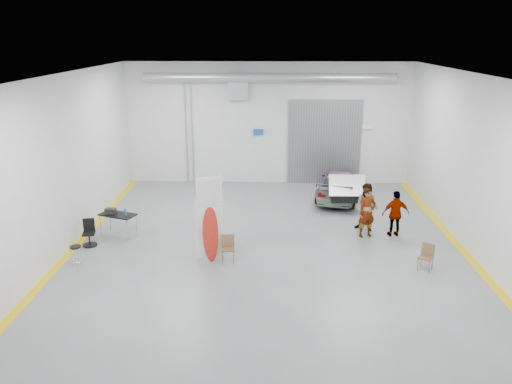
{
  "coord_description": "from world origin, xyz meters",
  "views": [
    {
      "loc": [
        0.03,
        -16.53,
        7.25
      ],
      "look_at": [
        -0.45,
        1.56,
        1.5
      ],
      "focal_mm": 35.0,
      "sensor_mm": 36.0,
      "label": 1
    }
  ],
  "objects_px": {
    "person_b": "(367,207)",
    "person_c": "(396,214)",
    "office_chair": "(90,234)",
    "work_table": "(116,214)",
    "folding_chair_far": "(425,262)",
    "sedan_car": "(340,185)",
    "folding_chair_near": "(228,254)",
    "surfboard_display": "(208,226)",
    "person_a": "(367,212)",
    "shop_stool": "(76,256)"
  },
  "relations": [
    {
      "from": "folding_chair_near",
      "to": "shop_stool",
      "type": "xyz_separation_m",
      "value": [
        -4.89,
        -0.48,
        0.08
      ]
    },
    {
      "from": "sedan_car",
      "to": "shop_stool",
      "type": "bearing_deg",
      "value": 52.19
    },
    {
      "from": "person_c",
      "to": "folding_chair_far",
      "type": "relative_size",
      "value": 2.05
    },
    {
      "from": "folding_chair_far",
      "to": "work_table",
      "type": "relative_size",
      "value": 0.58
    },
    {
      "from": "surfboard_display",
      "to": "folding_chair_near",
      "type": "relative_size",
      "value": 3.41
    },
    {
      "from": "sedan_car",
      "to": "person_c",
      "type": "xyz_separation_m",
      "value": [
        1.47,
        -4.5,
        0.24
      ]
    },
    {
      "from": "surfboard_display",
      "to": "office_chair",
      "type": "xyz_separation_m",
      "value": [
        -4.41,
        1.16,
        -0.83
      ]
    },
    {
      "from": "folding_chair_near",
      "to": "shop_stool",
      "type": "height_order",
      "value": "folding_chair_near"
    },
    {
      "from": "person_a",
      "to": "folding_chair_near",
      "type": "height_order",
      "value": "person_a"
    },
    {
      "from": "person_c",
      "to": "surfboard_display",
      "type": "distance_m",
      "value": 7.1
    },
    {
      "from": "person_a",
      "to": "folding_chair_far",
      "type": "bearing_deg",
      "value": -82.17
    },
    {
      "from": "person_c",
      "to": "folding_chair_far",
      "type": "height_order",
      "value": "person_c"
    },
    {
      "from": "work_table",
      "to": "shop_stool",
      "type": "bearing_deg",
      "value": -101.1
    },
    {
      "from": "person_b",
      "to": "surfboard_display",
      "type": "xyz_separation_m",
      "value": [
        -5.73,
        -2.86,
        0.31
      ]
    },
    {
      "from": "sedan_car",
      "to": "folding_chair_near",
      "type": "xyz_separation_m",
      "value": [
        -4.59,
        -6.92,
        -0.36
      ]
    },
    {
      "from": "sedan_car",
      "to": "surfboard_display",
      "type": "bearing_deg",
      "value": 66.71
    },
    {
      "from": "office_chair",
      "to": "folding_chair_near",
      "type": "bearing_deg",
      "value": -25.37
    },
    {
      "from": "surfboard_display",
      "to": "shop_stool",
      "type": "xyz_separation_m",
      "value": [
        -4.25,
        -0.58,
        -0.89
      ]
    },
    {
      "from": "person_c",
      "to": "work_table",
      "type": "xyz_separation_m",
      "value": [
        -10.42,
        -0.21,
        -0.04
      ]
    },
    {
      "from": "person_c",
      "to": "folding_chair_far",
      "type": "distance_m",
      "value": 2.93
    },
    {
      "from": "office_chair",
      "to": "person_b",
      "type": "bearing_deg",
      "value": -1.92
    },
    {
      "from": "sedan_car",
      "to": "person_c",
      "type": "height_order",
      "value": "person_c"
    },
    {
      "from": "person_a",
      "to": "surfboard_display",
      "type": "xyz_separation_m",
      "value": [
        -5.62,
        -2.25,
        0.3
      ]
    },
    {
      "from": "person_c",
      "to": "shop_stool",
      "type": "height_order",
      "value": "person_c"
    },
    {
      "from": "person_a",
      "to": "person_b",
      "type": "height_order",
      "value": "person_a"
    },
    {
      "from": "folding_chair_far",
      "to": "office_chair",
      "type": "xyz_separation_m",
      "value": [
        -11.42,
        1.69,
        0.15
      ]
    },
    {
      "from": "folding_chair_near",
      "to": "shop_stool",
      "type": "bearing_deg",
      "value": -178.73
    },
    {
      "from": "folding_chair_near",
      "to": "folding_chair_far",
      "type": "xyz_separation_m",
      "value": [
        6.36,
        -0.44,
        -0.01
      ]
    },
    {
      "from": "person_a",
      "to": "shop_stool",
      "type": "height_order",
      "value": "person_a"
    },
    {
      "from": "person_a",
      "to": "surfboard_display",
      "type": "bearing_deg",
      "value": -176.8
    },
    {
      "from": "person_b",
      "to": "shop_stool",
      "type": "relative_size",
      "value": 2.58
    },
    {
      "from": "surfboard_display",
      "to": "person_b",
      "type": "bearing_deg",
      "value": 11.44
    },
    {
      "from": "person_b",
      "to": "surfboard_display",
      "type": "relative_size",
      "value": 0.61
    },
    {
      "from": "person_a",
      "to": "shop_stool",
      "type": "distance_m",
      "value": 10.28
    },
    {
      "from": "sedan_car",
      "to": "office_chair",
      "type": "bearing_deg",
      "value": 44.63
    },
    {
      "from": "person_c",
      "to": "work_table",
      "type": "height_order",
      "value": "person_c"
    },
    {
      "from": "shop_stool",
      "to": "folding_chair_near",
      "type": "bearing_deg",
      "value": 5.66
    },
    {
      "from": "folding_chair_near",
      "to": "office_chair",
      "type": "distance_m",
      "value": 5.22
    },
    {
      "from": "work_table",
      "to": "office_chair",
      "type": "relative_size",
      "value": 1.55
    },
    {
      "from": "person_c",
      "to": "folding_chair_near",
      "type": "xyz_separation_m",
      "value": [
        -6.05,
        -2.42,
        -0.6
      ]
    },
    {
      "from": "folding_chair_near",
      "to": "person_c",
      "type": "bearing_deg",
      "value": 17.4
    },
    {
      "from": "person_a",
      "to": "person_b",
      "type": "bearing_deg",
      "value": 61.42
    },
    {
      "from": "person_b",
      "to": "person_c",
      "type": "height_order",
      "value": "person_b"
    },
    {
      "from": "person_b",
      "to": "surfboard_display",
      "type": "height_order",
      "value": "surfboard_display"
    },
    {
      "from": "person_b",
      "to": "folding_chair_far",
      "type": "bearing_deg",
      "value": -39.5
    },
    {
      "from": "person_c",
      "to": "work_table",
      "type": "relative_size",
      "value": 1.19
    },
    {
      "from": "sedan_car",
      "to": "person_b",
      "type": "relative_size",
      "value": 2.37
    },
    {
      "from": "folding_chair_far",
      "to": "office_chair",
      "type": "distance_m",
      "value": 11.54
    },
    {
      "from": "person_a",
      "to": "shop_stool",
      "type": "bearing_deg",
      "value": 177.39
    },
    {
      "from": "person_a",
      "to": "sedan_car",
      "type": "bearing_deg",
      "value": 76.28
    }
  ]
}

